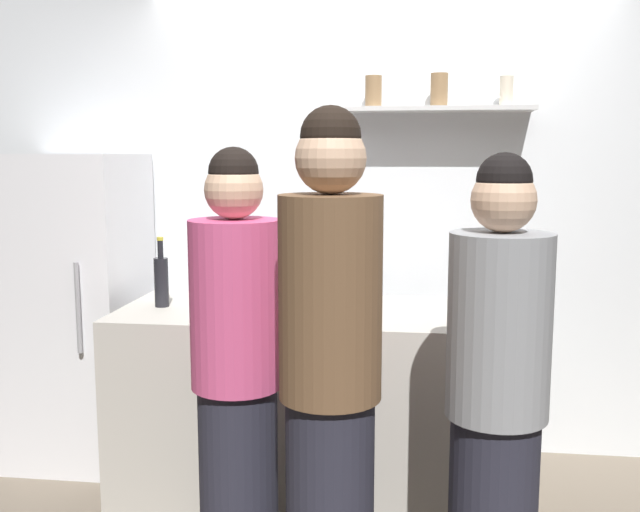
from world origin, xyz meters
TOP-DOWN VIEW (x-y plane):
  - back_wall_assembly at (0.00, 1.25)m, footprint 4.80×0.32m
  - refrigerator at (-1.61, 0.85)m, footprint 0.67×0.68m
  - counter at (-0.23, 0.47)m, footprint 1.86×0.75m
  - baking_pan at (-0.15, 0.62)m, footprint 0.34×0.24m
  - utensil_holder at (0.60, 0.46)m, footprint 0.11×0.11m
  - wine_bottle_dark_glass at (-0.98, 0.45)m, footprint 0.07×0.07m
  - wine_bottle_amber_glass at (-0.42, 0.68)m, footprint 0.07×0.07m
  - water_bottle_plastic at (-0.63, 0.68)m, footprint 0.09×0.09m
  - person_brown_jacket at (-0.08, -0.45)m, footprint 0.34×0.34m
  - person_pink_top at (-0.46, -0.20)m, footprint 0.34×0.34m
  - person_grey_hoodie at (0.47, -0.37)m, footprint 0.34×0.34m

SIDE VIEW (x-z plane):
  - counter at x=-0.23m, z-range 0.00..0.94m
  - person_grey_hoodie at x=0.47m, z-range -0.01..1.65m
  - refrigerator at x=-1.61m, z-range 0.00..1.65m
  - person_pink_top at x=-0.46m, z-range -0.01..1.67m
  - person_brown_jacket at x=-0.08m, z-range 0.00..1.81m
  - baking_pan at x=-0.15m, z-range 0.94..0.99m
  - utensil_holder at x=0.60m, z-range 0.89..1.11m
  - water_bottle_plastic at x=-0.63m, z-range 0.93..1.15m
  - wine_bottle_amber_glass at x=-0.42m, z-range 0.90..1.21m
  - wine_bottle_dark_glass at x=-0.98m, z-range 0.90..1.23m
  - back_wall_assembly at x=0.00m, z-range 0.00..2.60m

